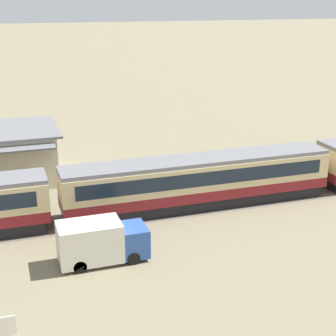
{
  "coord_description": "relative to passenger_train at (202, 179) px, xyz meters",
  "views": [
    {
      "loc": [
        -41.01,
        -34.91,
        15.42
      ],
      "look_at": [
        -28.59,
        1.92,
        2.44
      ],
      "focal_mm": 55.0,
      "sensor_mm": 36.0,
      "label": 1
    }
  ],
  "objects": [
    {
      "name": "delivery_truck_blue",
      "position": [
        -9.15,
        -6.24,
        -0.84
      ],
      "size": [
        5.42,
        2.29,
        2.62
      ],
      "color": "#2D519E",
      "rests_on": "ground_plane"
    },
    {
      "name": "railway_track",
      "position": [
        1.86,
        -0.0,
        -2.16
      ],
      "size": [
        164.84,
        3.6,
        0.04
      ],
      "color": "#665B51",
      "rests_on": "ground_plane"
    },
    {
      "name": "passenger_train",
      "position": [
        0.0,
        0.0,
        0.0
      ],
      "size": [
        108.29,
        3.2,
        3.91
      ],
      "color": "maroon",
      "rests_on": "ground_plane"
    }
  ]
}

